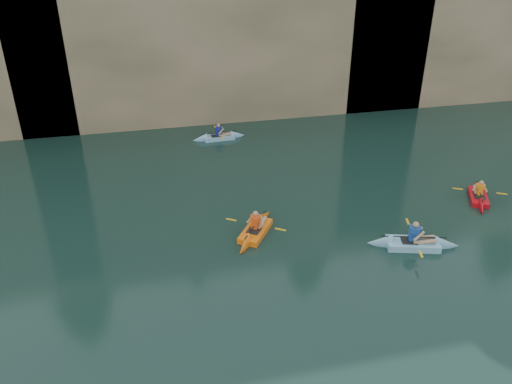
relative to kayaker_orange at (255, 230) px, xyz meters
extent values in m
cube|color=tan|center=(-0.29, 20.86, 5.85)|extent=(70.00, 16.00, 12.00)
cube|color=tan|center=(1.71, 13.46, 5.55)|extent=(24.00, 2.40, 11.40)
cube|color=black|center=(-4.29, 12.81, 1.45)|extent=(3.50, 1.00, 3.20)
cube|color=black|center=(9.71, 12.81, 2.10)|extent=(5.00, 1.00, 4.50)
cube|color=orange|center=(0.00, 0.00, -0.02)|extent=(2.02, 2.48, 0.27)
cone|color=orange|center=(0.65, 0.97, -0.02)|extent=(1.10, 1.14, 0.74)
cone|color=orange|center=(-0.65, -0.97, -0.02)|extent=(1.10, 1.14, 0.74)
cube|color=black|center=(-0.08, -0.12, 0.09)|extent=(0.69, 0.71, 0.04)
cube|color=#EA4A13|center=(0.00, 0.00, 0.38)|extent=(0.37, 0.40, 0.49)
sphere|color=tan|center=(0.00, 0.00, 0.73)|extent=(0.21, 0.21, 0.21)
cylinder|color=black|center=(0.00, 0.00, 0.26)|extent=(1.25, 1.83, 0.04)
cube|color=gold|center=(-0.82, 0.55, 0.26)|extent=(0.39, 0.30, 0.02)
cube|color=gold|center=(0.82, -0.55, 0.26)|extent=(0.39, 0.30, 0.02)
cube|color=#7EB6D3|center=(5.37, -2.17, -0.01)|extent=(2.69, 1.52, 0.29)
cone|color=#7EB6D3|center=(6.52, -2.51, -0.01)|extent=(1.09, 1.02, 0.79)
cone|color=#7EB6D3|center=(4.22, -1.83, -0.01)|extent=(1.09, 1.02, 0.79)
cube|color=black|center=(5.23, -2.13, 0.11)|extent=(0.67, 0.63, 0.04)
cube|color=#1A4192|center=(5.37, -2.17, 0.42)|extent=(0.41, 0.33, 0.53)
sphere|color=tan|center=(5.37, -2.17, 0.80)|extent=(0.22, 0.22, 0.22)
cylinder|color=black|center=(5.37, -2.17, 0.28)|extent=(2.25, 0.70, 0.04)
cube|color=gold|center=(5.67, -1.14, 0.28)|extent=(0.20, 0.43, 0.02)
cube|color=gold|center=(5.06, -3.19, 0.28)|extent=(0.20, 0.43, 0.02)
cube|color=red|center=(9.93, 0.51, -0.03)|extent=(1.68, 2.35, 0.24)
cone|color=red|center=(10.44, 1.46, -0.03)|extent=(0.96, 1.03, 0.66)
cone|color=red|center=(9.43, -0.45, -0.03)|extent=(0.96, 1.03, 0.66)
cube|color=black|center=(9.86, 0.37, 0.06)|extent=(0.62, 0.68, 0.04)
cube|color=orange|center=(9.93, 0.51, 0.32)|extent=(0.31, 0.36, 0.44)
sphere|color=tan|center=(9.93, 0.51, 0.64)|extent=(0.19, 0.19, 0.19)
cylinder|color=black|center=(9.93, 0.51, 0.23)|extent=(0.95, 1.75, 0.04)
cube|color=gold|center=(9.15, 0.92, 0.23)|extent=(0.41, 0.27, 0.02)
cube|color=gold|center=(10.71, 0.10, 0.23)|extent=(0.41, 0.27, 0.02)
cube|color=#84B6DD|center=(0.23, 9.86, -0.03)|extent=(2.29, 0.84, 0.25)
cone|color=#84B6DD|center=(1.29, 9.93, -0.03)|extent=(0.84, 0.72, 0.67)
cone|color=#84B6DD|center=(-0.83, 9.80, -0.03)|extent=(0.84, 0.72, 0.67)
cube|color=black|center=(0.08, 9.85, 0.07)|extent=(0.57, 0.45, 0.04)
cube|color=navy|center=(0.23, 9.86, 0.33)|extent=(0.32, 0.22, 0.45)
sphere|color=tan|center=(0.23, 9.86, 0.65)|extent=(0.19, 0.19, 0.19)
cylinder|color=black|center=(0.23, 9.86, 0.24)|extent=(1.99, 0.16, 0.04)
cube|color=gold|center=(0.17, 10.76, 0.24)|extent=(0.11, 0.42, 0.02)
cube|color=gold|center=(0.28, 8.97, 0.24)|extent=(0.11, 0.42, 0.02)
camera|label=1|loc=(-3.63, -15.62, 10.10)|focal=35.00mm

